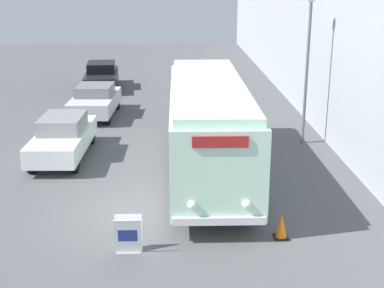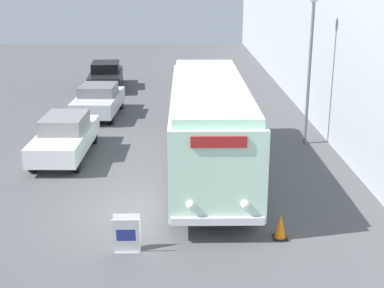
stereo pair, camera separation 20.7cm
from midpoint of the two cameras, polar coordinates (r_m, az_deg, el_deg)
ground_plane at (r=15.35m, az=-5.35°, el=-7.32°), size 80.00×80.00×0.00m
building_wall_right at (r=24.77m, az=13.61°, el=11.27°), size 0.30×60.00×7.89m
vintage_bus at (r=17.68m, az=2.17°, el=2.30°), size 2.45×10.08×3.16m
sign_board at (r=13.16m, az=-6.55°, el=-9.61°), size 0.67×0.35×0.93m
streetlamp at (r=21.16m, az=12.84°, el=10.04°), size 0.36×0.36×5.84m
parked_car_near at (r=20.23m, az=-13.10°, el=0.83°), size 1.82×4.73×1.55m
parked_car_mid at (r=25.95m, az=-9.71°, el=4.64°), size 2.08×4.38×1.49m
parked_car_far at (r=32.50m, az=-9.00°, el=7.27°), size 2.23×4.87×1.54m
traffic_cone at (r=13.97m, az=9.84°, el=-8.69°), size 0.36×0.36×0.65m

